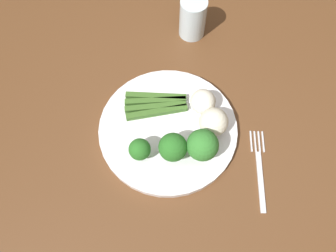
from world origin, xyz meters
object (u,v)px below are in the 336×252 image
Objects in this scene: broccoli_back_right at (202,145)px; cauliflower_front_left at (213,122)px; dining_table at (198,141)px; broccoli_right at (140,150)px; water_glass at (193,18)px; plate at (168,129)px; broccoli_left at (173,147)px; fork at (259,168)px; cauliflower_outer_edge at (203,102)px; asparagus_bundle at (156,104)px.

cauliflower_front_left is (0.01, 0.06, -0.01)m from broccoli_back_right.
broccoli_back_right is at bearing -79.30° from dining_table.
water_glass is at bearing 89.31° from broccoli_right.
broccoli_right is at bearing -112.84° from plate.
broccoli_back_right is (0.08, -0.04, 0.05)m from plate.
broccoli_left is 0.18m from fork.
plate reaches higher than fork.
plate is 1.71× the size of fork.
cauliflower_front_left is at bearing -65.29° from water_glass.
broccoli_left is at bearing 18.48° from broccoli_right.
broccoli_left is (-0.04, -0.10, 0.17)m from dining_table.
fork is (0.11, -0.05, -0.04)m from cauliflower_front_left.
cauliflower_outer_edge is at bearing 128.60° from cauliflower_front_left.
fork is (0.14, -0.09, -0.04)m from cauliflower_outer_edge.
cauliflower_front_left reaches higher than dining_table.
cauliflower_front_left is 0.27m from water_glass.
water_glass is (-0.22, 0.29, 0.04)m from fork.
plate is 5.49× the size of cauliflower_outer_edge.
cauliflower_outer_edge is (0.09, 0.02, 0.02)m from asparagus_bundle.
broccoli_back_right is 0.06m from cauliflower_front_left.
broccoli_back_right is (0.05, 0.02, 0.00)m from broccoli_left.
cauliflower_front_left is at bearing 50.44° from fork.
broccoli_back_right is (0.12, -0.07, 0.04)m from asparagus_bundle.
dining_table is 0.29m from water_glass.
plate is at bearing -84.22° from water_glass.
cauliflower_outer_edge is 0.31× the size of fork.
dining_table is 0.16m from cauliflower_front_left.
broccoli_right is at bearing -161.52° from broccoli_left.
broccoli_right reaches higher than dining_table.
cauliflower_front_left reaches higher than broccoli_right.
broccoli_back_right is 0.32m from water_glass.
broccoli_back_right is 0.78× the size of water_glass.
broccoli_back_right reaches higher than cauliflower_front_left.
broccoli_back_right is at bearing 79.86° from fork.
fork is at bearing 142.51° from asparagus_bundle.
asparagus_bundle is at bearing 59.14° from fork.
broccoli_back_right is at bearing -76.19° from cauliflower_outer_edge.
asparagus_bundle reaches higher than plate.
broccoli_left reaches higher than plate.
asparagus_bundle reaches higher than fork.
cauliflower_front_left reaches higher than cauliflower_outer_edge.
asparagus_bundle is 0.23m from water_glass.
plate is at bearing 112.66° from asparagus_bundle.
broccoli_right is at bearing 86.78° from fork.
fork is (0.17, 0.03, -0.05)m from broccoli_left.
broccoli_right reaches higher than asparagus_bundle.
cauliflower_outer_edge is 0.17m from fork.
cauliflower_outer_edge reaches higher than dining_table.
broccoli_left reaches higher than dining_table.
fork is at bearing 10.21° from broccoli_left.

